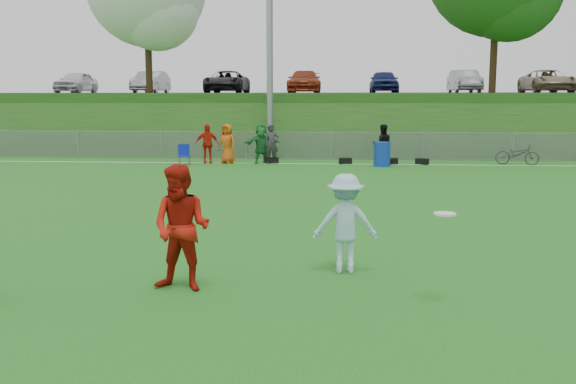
# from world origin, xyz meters

# --- Properties ---
(ground) EXTENTS (120.00, 120.00, 0.00)m
(ground) POSITION_xyz_m (0.00, 0.00, 0.00)
(ground) COLOR #235A13
(ground) RESTS_ON ground
(sideline_far) EXTENTS (60.00, 0.10, 0.01)m
(sideline_far) POSITION_xyz_m (0.00, 18.00, 0.01)
(sideline_far) COLOR white
(sideline_far) RESTS_ON ground
(fence) EXTENTS (58.00, 0.06, 1.30)m
(fence) POSITION_xyz_m (0.00, 20.00, 0.65)
(fence) COLOR gray
(fence) RESTS_ON ground
(light_pole) EXTENTS (1.20, 0.40, 12.15)m
(light_pole) POSITION_xyz_m (-3.00, 20.80, 6.71)
(light_pole) COLOR gray
(light_pole) RESTS_ON ground
(berm) EXTENTS (120.00, 18.00, 3.00)m
(berm) POSITION_xyz_m (0.00, 31.00, 1.50)
(berm) COLOR #1C4714
(berm) RESTS_ON ground
(parking_lot) EXTENTS (120.00, 12.00, 0.10)m
(parking_lot) POSITION_xyz_m (0.00, 33.00, 3.05)
(parking_lot) COLOR black
(parking_lot) RESTS_ON berm
(car_row) EXTENTS (32.04, 5.18, 1.44)m
(car_row) POSITION_xyz_m (-1.17, 32.00, 3.82)
(car_row) COLOR silver
(car_row) RESTS_ON parking_lot
(spectator_row) EXTENTS (8.50, 1.10, 1.69)m
(spectator_row) POSITION_xyz_m (-2.58, 18.00, 0.85)
(spectator_row) COLOR red
(spectator_row) RESTS_ON ground
(gear_bags) EXTENTS (7.00, 0.44, 0.26)m
(gear_bags) POSITION_xyz_m (1.04, 18.10, 0.13)
(gear_bags) COLOR black
(gear_bags) RESTS_ON ground
(player_red_center) EXTENTS (1.01, 0.85, 1.84)m
(player_red_center) POSITION_xyz_m (-1.98, -0.38, 0.92)
(player_red_center) COLOR #AF160C
(player_red_center) RESTS_ON ground
(player_blue) EXTENTS (1.06, 0.65, 1.60)m
(player_blue) POSITION_xyz_m (0.39, 0.78, 0.80)
(player_blue) COLOR #A5D0E5
(player_blue) RESTS_ON ground
(frisbee) EXTENTS (0.30, 0.30, 0.03)m
(frisbee) POSITION_xyz_m (1.70, -0.75, 1.25)
(frisbee) COLOR white
(frisbee) RESTS_ON ground
(recycling_bin) EXTENTS (0.86, 0.86, 1.01)m
(recycling_bin) POSITION_xyz_m (2.02, 17.20, 0.50)
(recycling_bin) COLOR #1035AD
(recycling_bin) RESTS_ON ground
(camp_chair) EXTENTS (0.61, 0.62, 0.85)m
(camp_chair) POSITION_xyz_m (-6.25, 17.22, 0.25)
(camp_chair) COLOR #0F1FAA
(camp_chair) RESTS_ON ground
(bicycle) EXTENTS (1.86, 1.06, 0.92)m
(bicycle) POSITION_xyz_m (7.73, 18.23, 0.46)
(bicycle) COLOR #333336
(bicycle) RESTS_ON ground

